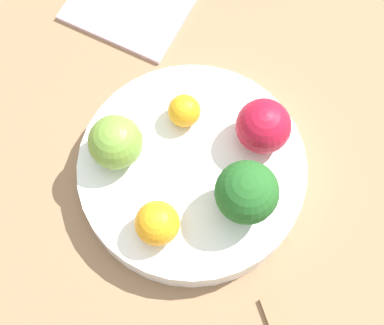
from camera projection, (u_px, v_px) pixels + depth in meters
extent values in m
plane|color=gray|center=(192.00, 183.00, 0.71)|extent=(6.00, 6.00, 0.00)
cube|color=#936D4C|center=(192.00, 180.00, 0.70)|extent=(1.20, 1.20, 0.02)
cylinder|color=white|center=(192.00, 172.00, 0.67)|extent=(0.24, 0.24, 0.03)
cylinder|color=#99C17A|center=(244.00, 202.00, 0.63)|extent=(0.02, 0.02, 0.02)
sphere|color=#236023|center=(247.00, 192.00, 0.61)|extent=(0.06, 0.06, 0.06)
sphere|color=#B7142D|center=(263.00, 126.00, 0.64)|extent=(0.06, 0.06, 0.06)
sphere|color=olive|center=(115.00, 143.00, 0.64)|extent=(0.06, 0.06, 0.06)
sphere|color=orange|center=(157.00, 223.00, 0.61)|extent=(0.04, 0.04, 0.04)
sphere|color=orange|center=(184.00, 111.00, 0.66)|extent=(0.03, 0.03, 0.03)
cube|color=beige|center=(130.00, 5.00, 0.77)|extent=(0.14, 0.16, 0.01)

